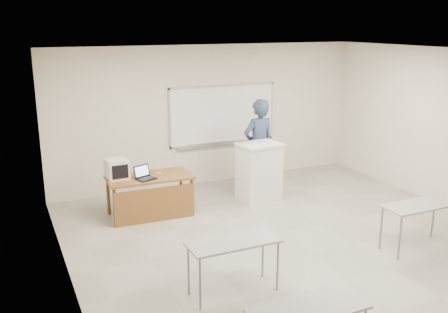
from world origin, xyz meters
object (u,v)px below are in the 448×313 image
instructor_desk (151,188)px  laptop (146,176)px  whiteboard (223,115)px  podium (259,172)px  crt_monitor (117,169)px  mouse (159,173)px  presenter (258,146)px  keyboard (251,143)px

instructor_desk → laptop: 0.27m
instructor_desk → whiteboard: bearing=37.2°
podium → crt_monitor: size_ratio=2.70×
laptop → mouse: size_ratio=3.64×
crt_monitor → instructor_desk: bearing=-25.9°
whiteboard → presenter: size_ratio=1.27×
whiteboard → laptop: bearing=-145.8°
keyboard → presenter: bearing=38.8°
crt_monitor → laptop: (0.45, -0.25, -0.12)m
podium → instructor_desk: bearing=174.9°
laptop → presenter: 2.59m
instructor_desk → keyboard: (2.06, 0.09, 0.61)m
podium → laptop: bearing=175.2°
laptop → crt_monitor: bearing=131.1°
presenter → podium: bearing=56.8°
mouse → keyboard: keyboard is taller
instructor_desk → keyboard: bearing=4.5°
whiteboard → instructor_desk: bearing=-144.8°
keyboard → presenter: 0.57m
presenter → instructor_desk: bearing=4.2°
instructor_desk → mouse: bearing=41.0°
podium → crt_monitor: (-2.76, 0.23, 0.34)m
presenter → laptop: bearing=4.1°
keyboard → whiteboard: bearing=82.5°
instructor_desk → crt_monitor: 0.70m
crt_monitor → laptop: 0.53m
whiteboard → instructor_desk: (-2.10, -1.48, -0.92)m
laptop → keyboard: size_ratio=0.68×
presenter → mouse: bearing=1.1°
mouse → keyboard: 1.91m
instructor_desk → podium: 2.21m
instructor_desk → keyboard: 2.16m
mouse → whiteboard: bearing=45.7°
whiteboard → presenter: bearing=-71.3°
podium → keyboard: bearing=146.5°
whiteboard → presenter: whiteboard is taller
crt_monitor → presenter: 3.00m
laptop → presenter: bearing=-9.1°
podium → keyboard: (-0.15, 0.08, 0.59)m
whiteboard → presenter: (0.34, -1.01, -0.50)m
podium → mouse: size_ratio=13.19×
whiteboard → mouse: bearing=-145.3°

